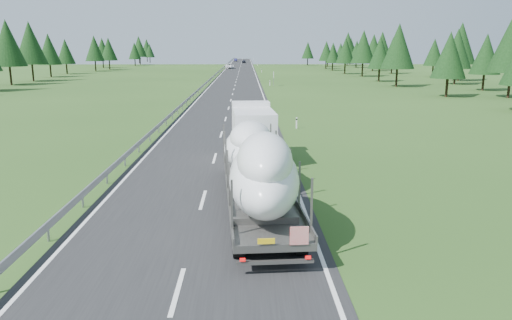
{
  "coord_description": "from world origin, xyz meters",
  "views": [
    {
      "loc": [
        2.05,
        -13.52,
        7.04
      ],
      "look_at": [
        2.5,
        8.83,
        1.96
      ],
      "focal_mm": 35.0,
      "sensor_mm": 36.0,
      "label": 1
    }
  ],
  "objects_px": {
    "highway_sign": "(274,76)",
    "boat_truck": "(256,153)",
    "distant_car_dark": "(244,61)",
    "distant_car_blue": "(236,60)",
    "distant_van": "(230,66)"
  },
  "relations": [
    {
      "from": "highway_sign",
      "to": "boat_truck",
      "type": "height_order",
      "value": "boat_truck"
    },
    {
      "from": "distant_car_dark",
      "to": "boat_truck",
      "type": "bearing_deg",
      "value": -89.06
    },
    {
      "from": "highway_sign",
      "to": "distant_car_blue",
      "type": "distance_m",
      "value": 163.62
    },
    {
      "from": "boat_truck",
      "to": "distant_van",
      "type": "xyz_separation_m",
      "value": [
        -5.9,
        146.07,
        -1.29
      ]
    },
    {
      "from": "highway_sign",
      "to": "distant_car_dark",
      "type": "xyz_separation_m",
      "value": [
        -6.02,
        135.96,
        -1.1
      ]
    },
    {
      "from": "boat_truck",
      "to": "distant_van",
      "type": "height_order",
      "value": "boat_truck"
    },
    {
      "from": "distant_van",
      "to": "distant_car_dark",
      "type": "height_order",
      "value": "distant_van"
    },
    {
      "from": "highway_sign",
      "to": "distant_car_dark",
      "type": "relative_size",
      "value": 0.62
    },
    {
      "from": "boat_truck",
      "to": "highway_sign",
      "type": "bearing_deg",
      "value": 86.18
    },
    {
      "from": "highway_sign",
      "to": "distant_car_blue",
      "type": "xyz_separation_m",
      "value": [
        -10.33,
        163.29,
        -1.08
      ]
    },
    {
      "from": "distant_car_blue",
      "to": "distant_car_dark",
      "type": "bearing_deg",
      "value": -83.34
    },
    {
      "from": "highway_sign",
      "to": "distant_van",
      "type": "relative_size",
      "value": 0.43
    },
    {
      "from": "highway_sign",
      "to": "boat_truck",
      "type": "xyz_separation_m",
      "value": [
        -4.7,
        -70.38,
        0.31
      ]
    },
    {
      "from": "distant_car_dark",
      "to": "distant_van",
      "type": "bearing_deg",
      "value": -93.77
    },
    {
      "from": "distant_car_blue",
      "to": "distant_van",
      "type": "bearing_deg",
      "value": -92.47
    }
  ]
}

